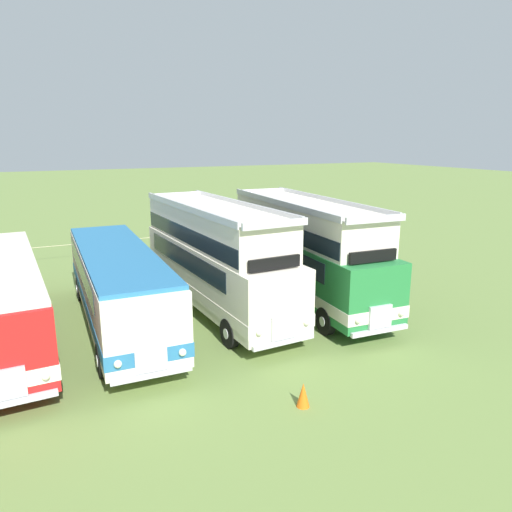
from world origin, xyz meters
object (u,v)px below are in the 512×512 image
Objects in this scene: bus_fifth_in_row at (0,295)px; cone_mid_row at (303,395)px; bus_sixth_in_row at (118,281)px; bus_eighth_in_row at (304,248)px; bus_seventh_in_row at (215,255)px.

bus_fifth_in_row is 11.09m from cone_mid_row.
bus_sixth_in_row is at bearing 112.24° from cone_mid_row.
bus_eighth_in_row reaches higher than bus_sixth_in_row.
bus_eighth_in_row is 16.19× the size of cone_mid_row.
cone_mid_row is at bearing -94.65° from bus_seventh_in_row.
bus_sixth_in_row is 4.03m from bus_seventh_in_row.
bus_seventh_in_row reaches higher than bus_fifth_in_row.
bus_seventh_in_row is (7.97, -0.06, 0.60)m from bus_fifth_in_row.
bus_eighth_in_row reaches higher than cone_mid_row.
bus_fifth_in_row is 3.99m from bus_sixth_in_row.
cone_mid_row is (3.32, -8.11, -1.42)m from bus_sixth_in_row.
bus_fifth_in_row is 1.00× the size of bus_sixth_in_row.
bus_fifth_in_row is 1.07× the size of bus_seventh_in_row.
bus_eighth_in_row is (4.00, -0.46, 0.00)m from bus_seventh_in_row.
cone_mid_row is (-4.66, -7.69, -2.02)m from bus_eighth_in_row.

